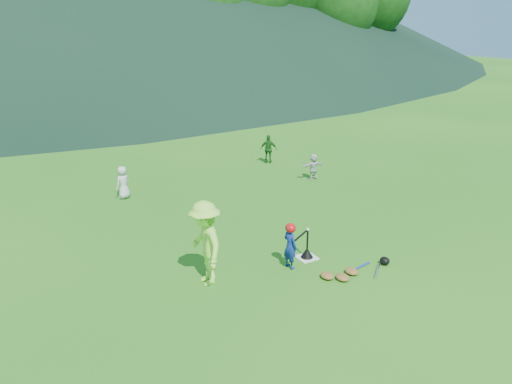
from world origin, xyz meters
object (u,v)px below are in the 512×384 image
Objects in this scene: home_plate at (307,257)px; fielder_a at (123,182)px; batter_child at (290,246)px; fielder_c at (269,149)px; batting_tee at (307,253)px; equipment_pile at (352,271)px; fielder_d at (313,167)px; adult_coach at (205,243)px.

home_plate is 0.43× the size of fielder_a.
batter_child is 0.94× the size of fielder_c.
fielder_a is 1.53× the size of batting_tee.
fielder_a reaches higher than equipment_pile.
fielder_d is (0.32, -2.56, -0.10)m from fielder_c.
fielder_a is 0.58× the size of equipment_pile.
home_plate is 8.29m from fielder_c.
fielder_d is at bearing 62.09° from equipment_pile.
adult_coach is at bearing 177.94° from batting_tee.
fielder_c is at bearing -79.49° from fielder_d.
batter_child is at bearing 84.75° from adult_coach.
home_plate is at bearing 84.17° from fielder_a.
adult_coach is 3.35m from equipment_pile.
batter_child is at bearing 97.84° from fielder_c.
home_plate is 0.66× the size of batting_tee.
fielder_d is at bearing 132.14° from fielder_c.
fielder_c is at bearing 66.00° from home_plate.
equipment_pile is at bearing 70.81° from adult_coach.
batting_tee is at bearing 91.27° from adult_coach.
batter_child is 8.72m from fielder_c.
batter_child reaches higher than equipment_pile.
fielder_a is at bearing 113.22° from batting_tee.
home_plate is 2.71m from adult_coach.
batter_child is at bearing -161.93° from home_plate.
fielder_a is at bearing 112.83° from equipment_pile.
home_plate is 0.83m from batter_child.
equipment_pile reaches higher than home_plate.
adult_coach is 6.19m from fielder_a.
adult_coach reaches higher than fielder_c.
batter_child is 2.00m from adult_coach.
adult_coach is at bearing 41.52° from fielder_d.
home_plate is at bearing 56.93° from fielder_d.
fielder_d reaches higher than equipment_pile.
adult_coach is 2.00× the size of fielder_d.
adult_coach is 2.68m from batting_tee.
batter_child is at bearing 78.74° from fielder_a.
home_plate is at bearing 0.00° from batting_tee.
fielder_d is at bearing -48.56° from batter_child.
fielder_d reaches higher than home_plate.
fielder_c is (3.98, 7.76, 0.03)m from batter_child.
batting_tee is at bearing -80.87° from batter_child.
batter_child is at bearing -161.93° from batting_tee.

